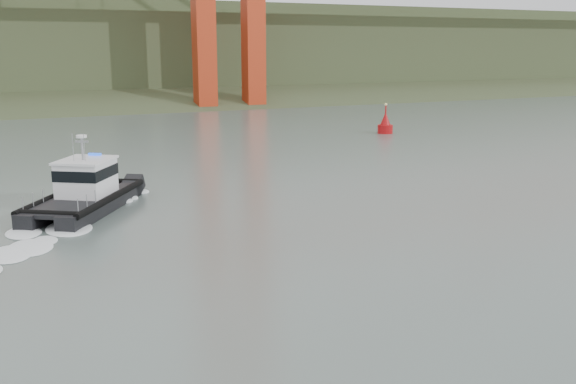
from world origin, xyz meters
The scene contains 4 objects.
ground centered at (0.00, 0.00, 0.00)m, with size 400.00×400.00×0.00m, color #576861.
headlands centered at (0.00, 125.50, 7.05)m, with size 500.00×105.36×27.12m.
patrol_boat centered at (-7.25, 17.54, 1.15)m, with size 8.05×9.82×4.60m.
nav_buoy centered at (27.59, 39.39, 0.93)m, with size 1.69×1.69×3.53m.
Camera 1 is at (-11.57, -20.65, 9.40)m, focal length 40.00 mm.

